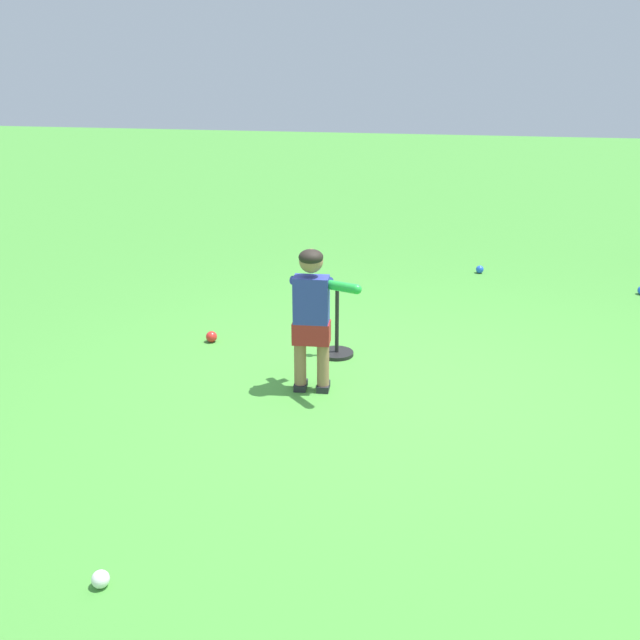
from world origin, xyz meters
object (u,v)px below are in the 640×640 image
at_px(play_ball_center_lawn, 212,337).
at_px(batting_tee, 337,343).
at_px(play_ball_far_left, 101,579).
at_px(child_batter, 313,308).
at_px(play_ball_near_batter, 480,269).

bearing_deg(play_ball_center_lawn, batting_tee, -3.43).
distance_m(play_ball_center_lawn, play_ball_far_left, 3.10).
bearing_deg(play_ball_center_lawn, child_batter, -35.57).
xyz_separation_m(play_ball_center_lawn, batting_tee, (1.12, -0.07, 0.06)).
height_order(play_ball_far_left, batting_tee, batting_tee).
distance_m(child_batter, play_ball_center_lawn, 1.46).
distance_m(child_batter, play_ball_near_batter, 3.72).
xyz_separation_m(play_ball_near_batter, batting_tee, (-1.16, -2.76, 0.06)).
bearing_deg(batting_tee, play_ball_center_lawn, 176.57).
distance_m(play_ball_near_batter, play_ball_center_lawn, 3.53).
bearing_deg(play_ball_center_lawn, play_ball_near_batter, 49.69).
distance_m(play_ball_near_batter, play_ball_far_left, 5.99).
bearing_deg(play_ball_far_left, play_ball_center_lawn, 100.53).
bearing_deg(play_ball_near_batter, play_ball_center_lawn, -130.31).
bearing_deg(play_ball_near_batter, child_batter, -109.19).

